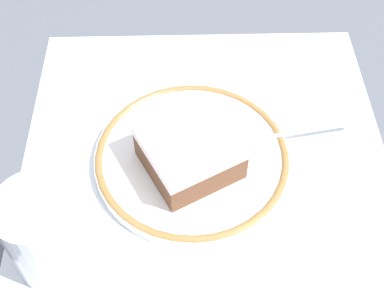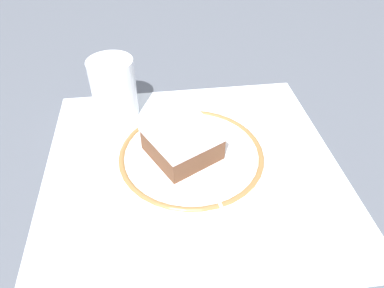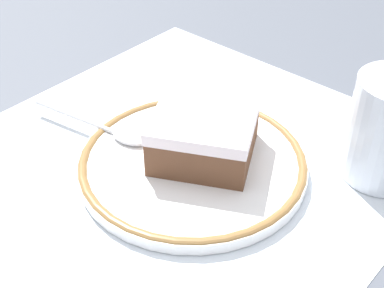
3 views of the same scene
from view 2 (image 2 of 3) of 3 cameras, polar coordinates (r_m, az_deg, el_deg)
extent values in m
plane|color=#4C515B|center=(0.54, 0.13, -3.79)|extent=(2.40, 2.40, 0.00)
cube|color=silver|center=(0.54, 0.13, -3.74)|extent=(0.45, 0.43, 0.00)
cylinder|color=white|center=(0.55, 0.00, -2.03)|extent=(0.23, 0.23, 0.01)
torus|color=olive|center=(0.54, 0.00, -1.78)|extent=(0.23, 0.23, 0.01)
cube|color=brown|center=(0.53, -1.63, -0.06)|extent=(0.13, 0.13, 0.04)
cube|color=white|center=(0.51, -1.68, 1.99)|extent=(0.13, 0.13, 0.01)
ellipsoid|color=silver|center=(0.49, 3.17, -6.57)|extent=(0.03, 0.04, 0.01)
cylinder|color=silver|center=(0.45, 6.46, -13.50)|extent=(0.02, 0.11, 0.01)
cylinder|color=silver|center=(0.63, -12.73, 9.02)|extent=(0.08, 0.08, 0.10)
cylinder|color=brown|center=(0.65, -12.36, 6.88)|extent=(0.07, 0.07, 0.05)
cube|color=white|center=(0.49, 14.71, -11.45)|extent=(0.14, 0.15, 0.00)
camera|label=1|loc=(0.52, -62.34, 38.45)|focal=48.79mm
camera|label=3|loc=(0.76, 26.92, 36.44)|focal=51.46mm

